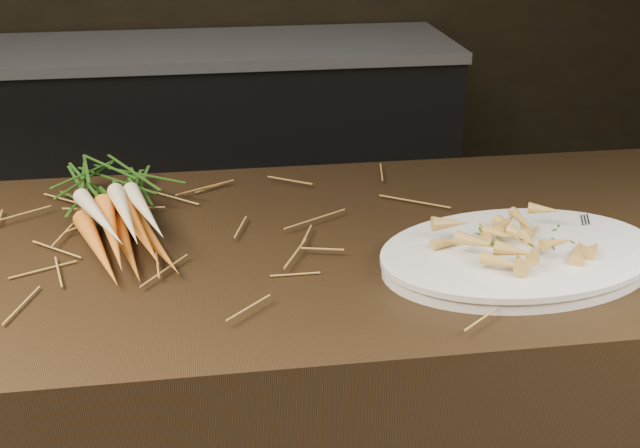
% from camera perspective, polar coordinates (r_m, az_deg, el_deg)
% --- Properties ---
extents(back_counter, '(1.82, 0.62, 0.84)m').
position_cam_1_polar(back_counter, '(3.20, -7.30, 5.28)').
color(back_counter, black).
rests_on(back_counter, ground).
extents(straw_bedding, '(1.40, 0.60, 0.02)m').
position_cam_1_polar(straw_bedding, '(1.30, -19.23, -1.94)').
color(straw_bedding, olive).
rests_on(straw_bedding, main_counter).
extents(root_veg_bunch, '(0.25, 0.48, 0.09)m').
position_cam_1_polar(root_veg_bunch, '(1.38, -14.64, 1.69)').
color(root_veg_bunch, orange).
rests_on(root_veg_bunch, main_counter).
extents(serving_platter, '(0.46, 0.34, 0.02)m').
position_cam_1_polar(serving_platter, '(1.24, 13.95, -2.37)').
color(serving_platter, white).
rests_on(serving_platter, main_counter).
extents(roasted_veg_heap, '(0.23, 0.18, 0.05)m').
position_cam_1_polar(roasted_veg_heap, '(1.23, 14.12, -0.90)').
color(roasted_veg_heap, gold).
rests_on(roasted_veg_heap, serving_platter).
extents(serving_fork, '(0.07, 0.16, 0.00)m').
position_cam_1_polar(serving_fork, '(1.30, 20.24, -1.27)').
color(serving_fork, silver).
rests_on(serving_fork, serving_platter).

